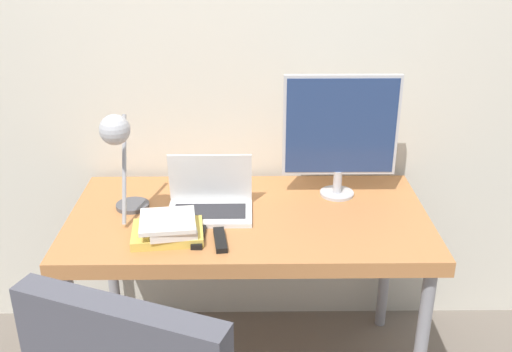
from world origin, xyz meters
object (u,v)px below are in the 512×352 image
(monitor, at_px, (341,130))
(desk_lamp, at_px, (119,146))
(laptop, at_px, (210,201))
(book_stack, at_px, (169,228))

(monitor, distance_m, desk_lamp, 0.88)
(laptop, bearing_deg, monitor, 16.79)
(desk_lamp, bearing_deg, book_stack, -30.36)
(desk_lamp, bearing_deg, laptop, 16.70)
(laptop, distance_m, desk_lamp, 0.43)
(monitor, distance_m, book_stack, 0.79)
(laptop, xyz_separation_m, desk_lamp, (-0.32, -0.09, 0.27))
(laptop, relative_size, monitor, 0.64)
(laptop, relative_size, book_stack, 1.20)
(desk_lamp, distance_m, book_stack, 0.35)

